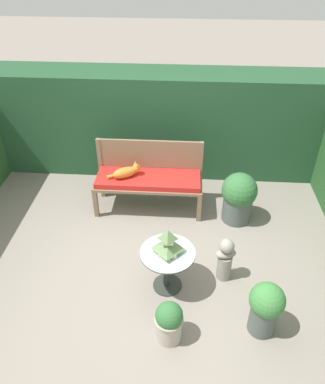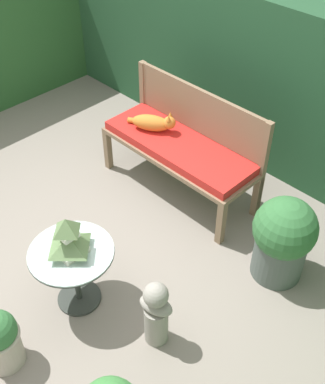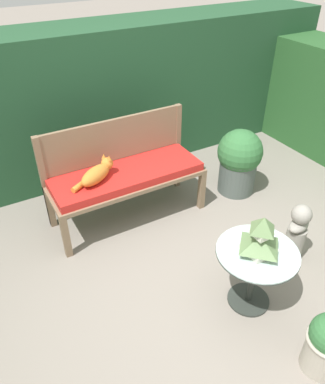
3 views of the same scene
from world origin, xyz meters
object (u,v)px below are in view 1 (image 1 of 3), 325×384
object	(u,v)px
garden_bench	(148,181)
garden_bust	(225,259)
potted_plant_table_far	(239,197)
potted_plant_bench_right	(169,321)
cat	(126,172)
patio_table	(168,260)
potted_plant_patio_mid	(266,307)
pagoda_birdhouse	(168,243)

from	to	relation	value
garden_bench	garden_bust	bearing A→B (deg)	-51.58
garden_bust	potted_plant_table_far	xyz separation A→B (m)	(0.25, 1.10, 0.09)
garden_bench	potted_plant_bench_right	bearing A→B (deg)	-79.05
garden_bench	potted_plant_bench_right	size ratio (longest dim) A/B	3.10
cat	potted_plant_bench_right	size ratio (longest dim) A/B	0.95
garden_bench	cat	world-z (taller)	cat
garden_bench	potted_plant_bench_right	xyz separation A→B (m)	(0.41, -2.13, -0.21)
garden_bench	cat	distance (m)	0.34
patio_table	potted_plant_bench_right	xyz separation A→B (m)	(0.05, -0.67, -0.17)
garden_bench	potted_plant_table_far	xyz separation A→B (m)	(1.26, -0.17, -0.08)
cat	potted_plant_patio_mid	xyz separation A→B (m)	(1.66, -1.94, -0.27)
garden_bust	potted_plant_bench_right	world-z (taller)	garden_bust
potted_plant_table_far	potted_plant_bench_right	bearing A→B (deg)	-113.46
patio_table	pagoda_birdhouse	size ratio (longest dim) A/B	1.93
cat	potted_plant_table_far	xyz separation A→B (m)	(1.57, -0.15, -0.24)
cat	potted_plant_bench_right	xyz separation A→B (m)	(0.72, -2.11, -0.37)
garden_bench	pagoda_birdhouse	size ratio (longest dim) A/B	4.81
patio_table	potted_plant_bench_right	bearing A→B (deg)	-85.36
patio_table	pagoda_birdhouse	world-z (taller)	pagoda_birdhouse
patio_table	pagoda_birdhouse	bearing A→B (deg)	0.00
cat	patio_table	size ratio (longest dim) A/B	0.76
pagoda_birdhouse	potted_plant_table_far	xyz separation A→B (m)	(0.90, 1.29, -0.28)
garden_bench	patio_table	size ratio (longest dim) A/B	2.49
garden_bench	pagoda_birdhouse	distance (m)	1.52
pagoda_birdhouse	potted_plant_patio_mid	xyz separation A→B (m)	(1.00, -0.50, -0.32)
potted_plant_bench_right	pagoda_birdhouse	bearing A→B (deg)	94.64
garden_bench	pagoda_birdhouse	xyz separation A→B (m)	(0.36, -1.46, 0.20)
potted_plant_table_far	potted_plant_bench_right	distance (m)	2.14
garden_bench	cat	bearing A→B (deg)	-175.99
pagoda_birdhouse	garden_bust	distance (m)	0.78
cat	patio_table	bearing A→B (deg)	-95.13
patio_table	garden_bust	xyz separation A→B (m)	(0.66, 0.19, -0.12)
garden_bench	potted_plant_table_far	size ratio (longest dim) A/B	2.05
potted_plant_table_far	potted_plant_bench_right	size ratio (longest dim) A/B	1.51
garden_bench	patio_table	bearing A→B (deg)	-76.25
patio_table	pagoda_birdhouse	distance (m)	0.25
garden_bench	cat	size ratio (longest dim) A/B	3.27
patio_table	garden_bust	bearing A→B (deg)	15.83
potted_plant_table_far	garden_bust	bearing A→B (deg)	-102.65
garden_bench	potted_plant_patio_mid	world-z (taller)	potted_plant_patio_mid
potted_plant_table_far	patio_table	bearing A→B (deg)	-125.00
cat	potted_plant_bench_right	distance (m)	2.26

